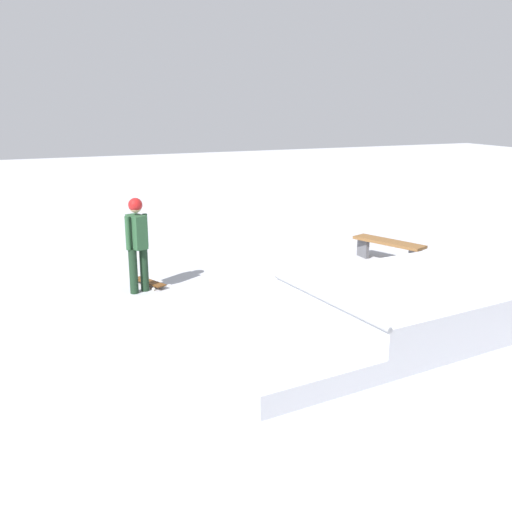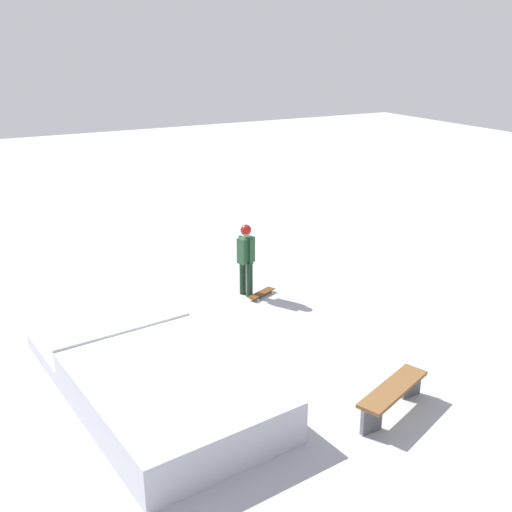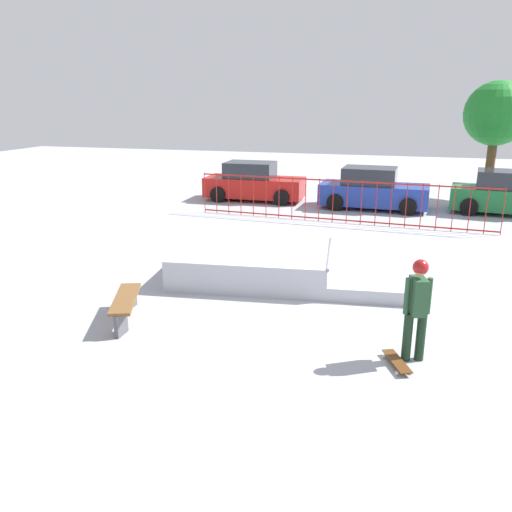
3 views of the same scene
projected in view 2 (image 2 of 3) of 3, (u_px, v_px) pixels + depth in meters
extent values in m
plane|color=#A8AAB2|center=(163.00, 374.00, 10.84)|extent=(60.00, 60.00, 0.00)
cube|color=#B0B3BB|center=(172.00, 395.00, 9.56)|extent=(3.87, 2.98, 0.70)
cube|color=#B0B3BB|center=(109.00, 340.00, 11.72)|extent=(2.08, 2.78, 0.30)
cylinder|color=gray|center=(125.00, 332.00, 10.84)|extent=(0.37, 2.59, 0.08)
cylinder|color=black|center=(243.00, 277.00, 14.10)|extent=(0.15, 0.15, 0.82)
cylinder|color=black|center=(249.00, 280.00, 13.95)|extent=(0.15, 0.15, 0.82)
cube|color=#264C2D|center=(246.00, 250.00, 13.78)|extent=(0.33, 0.43, 0.60)
cylinder|color=#264C2D|center=(241.00, 248.00, 13.90)|extent=(0.09, 0.09, 0.60)
cylinder|color=#264C2D|center=(251.00, 252.00, 13.67)|extent=(0.09, 0.09, 0.60)
sphere|color=tan|center=(246.00, 231.00, 13.63)|extent=(0.22, 0.22, 0.22)
sphere|color=#A51919|center=(246.00, 230.00, 13.62)|extent=(0.25, 0.25, 0.25)
cube|color=#593314|center=(262.00, 293.00, 14.06)|extent=(0.51, 0.81, 0.02)
cylinder|color=silver|center=(265.00, 290.00, 14.36)|extent=(0.05, 0.06, 0.06)
cylinder|color=silver|center=(273.00, 292.00, 14.22)|extent=(0.05, 0.06, 0.06)
cylinder|color=silver|center=(250.00, 298.00, 13.94)|extent=(0.05, 0.06, 0.06)
cylinder|color=silver|center=(258.00, 300.00, 13.81)|extent=(0.05, 0.06, 0.06)
cube|color=brown|center=(393.00, 389.00, 9.55)|extent=(0.95, 1.64, 0.06)
cube|color=#4C4C51|center=(371.00, 420.00, 9.17)|extent=(0.08, 0.36, 0.42)
cube|color=#4C4C51|center=(411.00, 385.00, 10.10)|extent=(0.08, 0.36, 0.42)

